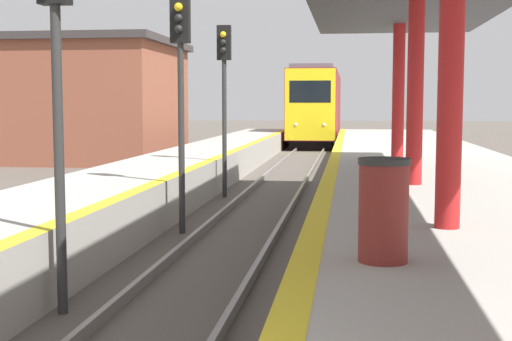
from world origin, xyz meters
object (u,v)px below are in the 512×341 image
object	(u,v)px
signal_mid	(181,68)
signal_far	(224,78)
train	(317,106)
trash_bin	(383,210)
signal_near	(56,46)

from	to	relation	value
signal_mid	signal_far	bearing A→B (deg)	91.21
train	signal_mid	distance (m)	31.71
train	trash_bin	world-z (taller)	train
signal_near	train	bearing A→B (deg)	87.96
signal_far	signal_mid	bearing A→B (deg)	-88.79
signal_mid	trash_bin	size ratio (longest dim) A/B	4.51
signal_near	signal_mid	bearing A→B (deg)	87.97
train	signal_mid	xyz separation A→B (m)	(-1.13, -31.68, 0.85)
signal_near	trash_bin	size ratio (longest dim) A/B	4.51
train	signal_mid	size ratio (longest dim) A/B	3.60
signal_near	signal_mid	xyz separation A→B (m)	(0.19, 5.34, 0.00)
signal_far	signal_near	bearing A→B (deg)	-90.41
signal_near	trash_bin	bearing A→B (deg)	-15.83
trash_bin	signal_far	bearing A→B (deg)	107.23
train	signal_near	xyz separation A→B (m)	(-1.32, -37.01, 0.85)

